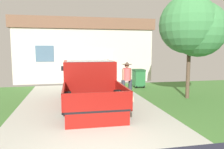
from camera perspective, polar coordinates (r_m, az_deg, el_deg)
pickup_truck at (r=9.02m, az=-6.12°, el=-2.41°), size 2.16×5.43×1.71m
person_with_hat at (r=9.22m, az=3.94°, el=-1.09°), size 0.50×0.42×1.65m
handbag at (r=9.23m, az=4.48°, el=-6.23°), size 0.35×0.20×0.41m
house_with_garage at (r=16.65m, az=-7.69°, el=6.45°), size 9.29×5.61×4.19m
front_yard_tree at (r=9.96m, az=20.22°, el=12.13°), size 2.83×2.82×4.54m
wheeled_trash_bin at (r=12.45m, az=7.06°, el=-0.79°), size 0.60×0.72×1.04m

